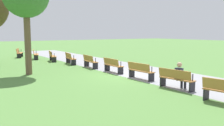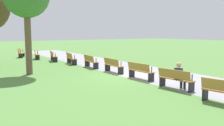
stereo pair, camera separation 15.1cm
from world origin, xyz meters
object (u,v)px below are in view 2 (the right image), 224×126
Objects in this scene: bench_5 at (113,65)px; person_seated at (180,75)px; bench_3 at (71,58)px; bench_7 at (175,79)px; bench_2 at (53,56)px; bench_6 at (140,71)px; bench_1 at (37,54)px; bench_4 at (90,61)px; bench_0 at (21,53)px.

person_seated reaches higher than bench_5.
bench_3 and bench_5 have the same top height.
bench_7 is at bearing 11.29° from bench_3.
bench_7 is at bearing 16.93° from bench_2.
bench_3 is at bearing 177.04° from person_seated.
bench_5 is at bearing 178.12° from bench_6.
bench_1 and bench_7 have the same top height.
bench_2 is 2.62m from bench_3.
bench_2 is (2.53, 0.68, 0.00)m from bench_1.
person_seated is at bearing 1.67° from bench_5.
bench_5 is at bearing 172.48° from bench_7.
bench_4 is 1.01× the size of bench_6.
bench_5 and bench_7 have the same top height.
person_seated reaches higher than bench_2.
bench_2 is at bearing 178.11° from bench_7.
bench_2 is 7.84m from bench_5.
bench_7 is (10.44, 0.34, 0.00)m from bench_3.
bench_7 is 1.42× the size of person_seated.
bench_1 is 15.72m from person_seated.
bench_1 and bench_2 have the same top height.
bench_0 is 1.03× the size of bench_6.
bench_2 and bench_3 have the same top height.
bench_0 is 1.43× the size of person_seated.
bench_3 is (7.57, 2.03, 0.00)m from bench_0.
person_seated is at bearing 6.74° from bench_4.
bench_0 is 10.44m from bench_4.
bench_0 is at bearing -149.94° from bench_2.
bench_1 is at bearing -163.10° from bench_4.
person_seated is (2.71, -0.02, 0.17)m from bench_6.
bench_4 is (5.16, 0.85, 0.00)m from bench_2.
bench_3 is 1.01× the size of bench_4.
bench_5 is at bearing 15.04° from bench_3.
bench_2 is 1.03× the size of bench_6.
bench_3 is 1.02× the size of bench_5.
bench_0 and bench_7 have the same top height.
person_seated is (13.10, 1.00, 0.17)m from bench_2.
bench_6 is at bearing 173.94° from person_seated.
bench_2 is 1.03× the size of bench_5.
bench_2 is (5.01, 1.52, 0.00)m from bench_0.
bench_4 is 1.42× the size of person_seated.
bench_5 is 0.99× the size of bench_7.
bench_3 is at bearing 24.43° from bench_2.
bench_5 is (12.78, 2.54, 0.00)m from bench_0.
person_seated reaches higher than bench_3.
bench_0 is 1.01× the size of bench_7.
bench_1 is 2.62m from bench_2.
bench_2 is 10.44m from bench_6.
bench_4 and bench_5 have the same top height.
bench_3 is 10.44m from bench_7.
bench_3 is at bearing 176.23° from bench_7.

